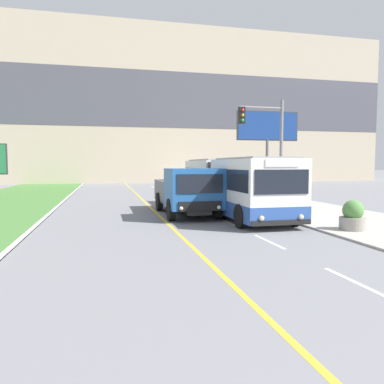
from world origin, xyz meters
TOP-DOWN VIEW (x-y plane):
  - apartment_block_background at (0.00, 57.22)m, footprint 80.00×8.04m
  - city_bus at (3.96, 19.86)m, footprint 2.71×12.03m
  - dump_truck at (1.43, 18.89)m, footprint 2.58×6.79m
  - traffic_light_mast at (5.09, 17.62)m, footprint 2.28×0.32m
  - billboard_large at (10.50, 29.74)m, footprint 5.35×0.24m
  - planter_round_near at (6.72, 13.37)m, footprint 1.01×1.01m
  - planter_round_second at (6.72, 17.42)m, footprint 0.98×0.98m
  - planter_round_third at (6.72, 21.46)m, footprint 0.99×0.99m

SIDE VIEW (x-z plane):
  - planter_round_third at x=6.72m, z-range 0.01..1.14m
  - planter_round_second at x=6.72m, z-range 0.01..1.17m
  - planter_round_near at x=6.72m, z-range 0.01..1.18m
  - dump_truck at x=1.43m, z-range 0.02..2.46m
  - city_bus at x=3.96m, z-range 0.02..2.97m
  - traffic_light_mast at x=5.09m, z-range 0.79..6.54m
  - billboard_large at x=10.50m, z-range 2.00..9.01m
  - apartment_block_background at x=0.00m, z-range 0.00..22.29m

